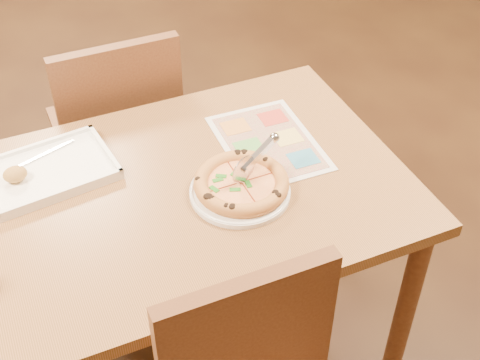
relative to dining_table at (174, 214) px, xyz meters
name	(u,v)px	position (x,y,z in m)	size (l,w,h in m)	color
dining_table	(174,214)	(0.00, 0.00, 0.00)	(1.30, 0.85, 0.72)	#96613C
chair_far	(118,118)	(0.00, 0.60, -0.07)	(0.42, 0.42, 0.47)	brown
plate	(240,192)	(0.17, -0.08, 0.09)	(0.28, 0.28, 0.01)	white
pizza	(241,183)	(0.18, -0.07, 0.11)	(0.26, 0.26, 0.04)	#CB7E45
pizza_cutter	(254,159)	(0.22, -0.06, 0.17)	(0.16, 0.07, 0.09)	silver
appetizer_tray	(46,172)	(-0.30, 0.20, 0.10)	(0.38, 0.28, 0.06)	white
menu	(268,143)	(0.34, 0.09, 0.09)	(0.27, 0.38, 0.01)	silver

